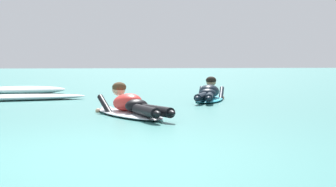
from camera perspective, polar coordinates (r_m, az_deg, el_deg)
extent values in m
plane|color=#387A75|center=(15.29, -10.49, -0.12)|extent=(120.00, 120.00, 0.00)
ellipsoid|color=silver|center=(9.21, -3.65, -1.86)|extent=(1.06, 2.31, 0.07)
ellipsoid|color=silver|center=(10.22, -5.72, -1.34)|extent=(0.25, 0.24, 0.06)
ellipsoid|color=red|center=(9.25, -3.76, -0.81)|extent=(0.53, 0.73, 0.34)
ellipsoid|color=black|center=(8.89, -2.91, -1.16)|extent=(0.39, 0.35, 0.20)
cylinder|color=black|center=(8.34, -2.06, -1.63)|extent=(0.27, 0.83, 0.14)
ellipsoid|color=black|center=(7.96, -1.13, -1.85)|extent=(0.15, 0.24, 0.08)
cylinder|color=black|center=(8.41, -1.04, -1.60)|extent=(0.36, 0.82, 0.14)
ellipsoid|color=black|center=(8.04, 0.24, -1.80)|extent=(0.15, 0.24, 0.08)
cylinder|color=black|center=(9.52, -5.75, -1.20)|extent=(0.22, 0.62, 0.35)
sphere|color=tan|center=(9.91, -6.46, -1.62)|extent=(0.09, 0.09, 0.09)
cylinder|color=black|center=(9.65, -3.23, -1.13)|extent=(0.22, 0.62, 0.35)
sphere|color=tan|center=(10.01, -3.99, -1.56)|extent=(0.09, 0.09, 0.09)
sphere|color=tan|center=(9.60, -4.56, 0.42)|extent=(0.21, 0.21, 0.21)
ellipsoid|color=#47331E|center=(9.58, -4.52, 0.59)|extent=(0.26, 0.24, 0.16)
ellipsoid|color=#2DB2D1|center=(12.73, 3.82, -0.53)|extent=(1.22, 2.18, 0.07)
ellipsoid|color=#2DB2D1|center=(13.74, 4.17, -0.23)|extent=(0.25, 0.25, 0.06)
ellipsoid|color=black|center=(12.77, 3.85, 0.22)|extent=(0.62, 0.82, 0.35)
ellipsoid|color=black|center=(12.35, 3.69, -0.01)|extent=(0.41, 0.38, 0.20)
cylinder|color=black|center=(11.79, 3.06, -0.29)|extent=(0.46, 0.83, 0.14)
ellipsoid|color=black|center=(11.38, 2.74, -0.41)|extent=(0.17, 0.24, 0.08)
cylinder|color=black|center=(11.78, 3.84, -0.30)|extent=(0.37, 0.85, 0.14)
ellipsoid|color=black|center=(11.36, 3.79, -0.42)|extent=(0.17, 0.24, 0.08)
cylinder|color=black|center=(13.19, 3.03, -0.03)|extent=(0.27, 0.55, 0.32)
sphere|color=tan|center=(13.56, 3.18, -0.38)|extent=(0.09, 0.09, 0.09)
cylinder|color=black|center=(13.14, 4.94, -0.05)|extent=(0.27, 0.55, 0.32)
sphere|color=tan|center=(13.48, 5.03, -0.40)|extent=(0.09, 0.09, 0.09)
sphere|color=tan|center=(13.18, 4.00, 1.11)|extent=(0.21, 0.21, 0.21)
ellipsoid|color=black|center=(13.16, 3.99, 1.23)|extent=(0.27, 0.26, 0.16)
ellipsoid|color=white|center=(15.59, -13.60, 0.28)|extent=(2.51, 1.46, 0.21)
ellipsoid|color=white|center=(15.88, -11.63, 0.24)|extent=(0.88, 0.43, 0.14)
ellipsoid|color=white|center=(13.16, -14.09, -0.36)|extent=(3.13, 1.29, 0.13)
ellipsoid|color=white|center=(13.40, -10.93, -0.35)|extent=(1.14, 0.68, 0.09)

